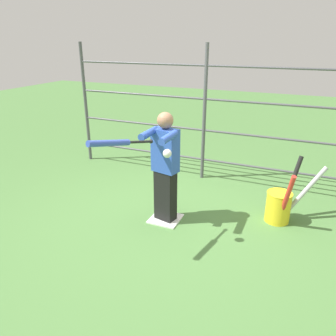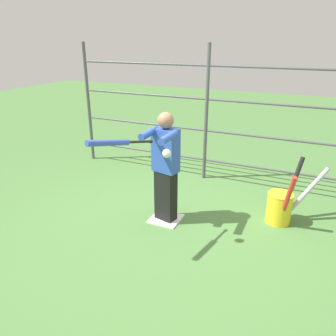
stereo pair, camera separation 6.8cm
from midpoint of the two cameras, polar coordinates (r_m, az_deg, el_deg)
The scene contains 7 objects.
ground_plane at distance 4.57m, azimuth 0.06°, elevation -8.92°, with size 24.00×24.00×0.00m, color #4C7A3D.
home_plate at distance 4.57m, azimuth 0.06°, elevation -8.81°, with size 0.40×0.40×0.02m.
fence_backstop at distance 5.56m, azimuth 7.04°, elevation 9.14°, with size 4.88×0.06×2.27m.
batter at distance 4.21m, azimuth -0.03°, elevation 0.49°, with size 0.38×0.56×1.49m.
baseball_bat_swinging at distance 3.39m, azimuth -8.77°, elevation 4.40°, with size 0.32×0.84×0.22m.
softball_in_flight at distance 3.54m, azimuth 0.31°, elevation 2.54°, with size 0.10×0.10×0.10m.
bat_bucket at distance 4.66m, azimuth 19.57°, elevation -6.16°, with size 0.72×0.67×0.88m.
Camera 2 is at (-1.67, 3.56, 2.33)m, focal length 35.00 mm.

